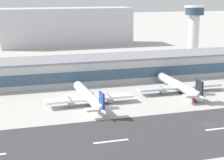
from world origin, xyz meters
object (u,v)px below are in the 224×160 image
airliner_navy_tail_gate_0 (90,98)px  airliner_black_tail_gate_1 (181,87)px  terminal_building (111,68)px  control_tower (194,27)px  distant_hotel_block (67,27)px  service_baggage_tug_0 (194,100)px

airliner_navy_tail_gate_0 → airliner_black_tail_gate_1: (46.34, 6.94, -0.02)m
terminal_building → control_tower: control_tower is taller
distant_hotel_block → airliner_navy_tail_gate_0: distant_hotel_block is taller
airliner_navy_tail_gate_0 → service_baggage_tug_0: (45.28, -8.80, -2.19)m
distant_hotel_block → airliner_black_tail_gate_1: distant_hotel_block is taller
distant_hotel_block → airliner_navy_tail_gate_0: 186.76m
control_tower → service_baggage_tug_0: control_tower is taller
terminal_building → airliner_navy_tail_gate_0: size_ratio=3.21×
terminal_building → airliner_black_tail_gate_1: terminal_building is taller
control_tower → service_baggage_tug_0: size_ratio=10.67×
control_tower → service_baggage_tug_0: bearing=-118.0°
control_tower → airliner_black_tail_gate_1: size_ratio=0.78×
distant_hotel_block → service_baggage_tug_0: (21.03, -193.51, -15.51)m
terminal_building → distant_hotel_block: bearing=89.6°
airliner_navy_tail_gate_0 → service_baggage_tug_0: size_ratio=13.68×
airliner_black_tail_gate_1 → distant_hotel_block: bearing=7.4°
terminal_building → airliner_navy_tail_gate_0: bearing=-117.0°
airliner_navy_tail_gate_0 → airliner_black_tail_gate_1: bearing=-82.4°
terminal_building → airliner_navy_tail_gate_0: (-23.19, -45.46, -3.22)m
control_tower → distant_hotel_block: size_ratio=0.33×
control_tower → airliner_black_tail_gate_1: 93.74m
control_tower → distant_hotel_block: 122.78m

